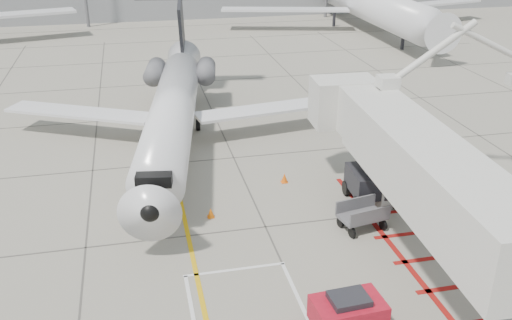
{
  "coord_description": "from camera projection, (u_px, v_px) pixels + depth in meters",
  "views": [
    {
      "loc": [
        -5.34,
        -17.98,
        13.58
      ],
      "look_at": [
        0.0,
        6.0,
        2.5
      ],
      "focal_mm": 40.0,
      "sensor_mm": 36.0,
      "label": 1
    }
  ],
  "objects": [
    {
      "name": "ground_plane",
      "position": [
        289.0,
        278.0,
        22.64
      ],
      "size": [
        260.0,
        260.0,
        0.0
      ],
      "primitive_type": "plane",
      "color": "gray",
      "rests_on": "ground"
    },
    {
      "name": "regional_jet",
      "position": [
        168.0,
        100.0,
        31.41
      ],
      "size": [
        26.49,
        31.3,
        7.36
      ],
      "primitive_type": null,
      "rotation": [
        0.0,
        0.0,
        -0.16
      ],
      "color": "white",
      "rests_on": "ground_plane"
    },
    {
      "name": "jet_bridge",
      "position": [
        429.0,
        188.0,
        21.88
      ],
      "size": [
        9.46,
        18.47,
        7.22
      ],
      "primitive_type": null,
      "rotation": [
        0.0,
        0.0,
        -0.05
      ],
      "color": "silver",
      "rests_on": "ground_plane"
    },
    {
      "name": "pushback_tug",
      "position": [
        348.0,
        311.0,
        19.7
      ],
      "size": [
        2.54,
        1.68,
        1.43
      ],
      "primitive_type": null,
      "rotation": [
        0.0,
        0.0,
        0.06
      ],
      "color": "#B01123",
      "rests_on": "ground_plane"
    },
    {
      "name": "baggage_cart",
      "position": [
        362.0,
        216.0,
        25.83
      ],
      "size": [
        2.31,
        1.69,
        1.32
      ],
      "primitive_type": null,
      "rotation": [
        0.0,
        0.0,
        0.19
      ],
      "color": "#545458",
      "rests_on": "ground_plane"
    },
    {
      "name": "ground_power_unit",
      "position": [
        394.0,
        183.0,
        28.11
      ],
      "size": [
        2.69,
        1.92,
        1.94
      ],
      "primitive_type": null,
      "rotation": [
        0.0,
        0.0,
        0.22
      ],
      "color": "silver",
      "rests_on": "ground_plane"
    },
    {
      "name": "cone_nose",
      "position": [
        211.0,
        213.0,
        26.92
      ],
      "size": [
        0.34,
        0.34,
        0.48
      ],
      "primitive_type": "cone",
      "color": "orange",
      "rests_on": "ground_plane"
    },
    {
      "name": "cone_side",
      "position": [
        284.0,
        178.0,
        30.3
      ],
      "size": [
        0.37,
        0.37,
        0.52
      ],
      "primitive_type": "cone",
      "color": "#E8590C",
      "rests_on": "ground_plane"
    }
  ]
}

